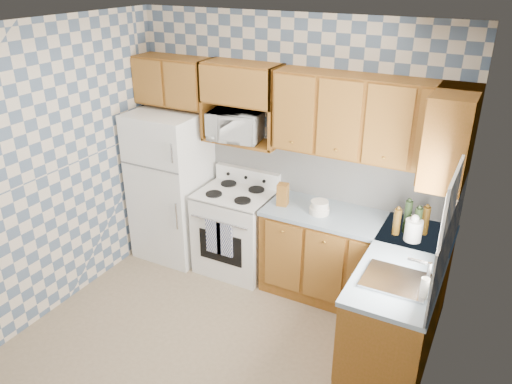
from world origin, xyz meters
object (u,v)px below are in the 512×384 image
(refrigerator, at_px, (172,185))
(microwave, at_px, (235,126))
(stove_body, at_px, (236,231))
(electric_kettle, at_px, (413,230))

(refrigerator, bearing_deg, microwave, 11.79)
(stove_body, xyz_separation_m, electric_kettle, (1.85, -0.14, 0.56))
(microwave, xyz_separation_m, electric_kettle, (1.91, -0.27, -0.58))
(microwave, relative_size, electric_kettle, 2.80)
(refrigerator, xyz_separation_m, microwave, (0.75, 0.16, 0.76))
(refrigerator, relative_size, microwave, 3.16)
(refrigerator, xyz_separation_m, stove_body, (0.80, 0.03, -0.39))
(stove_body, height_order, electric_kettle, electric_kettle)
(microwave, bearing_deg, stove_body, -74.16)
(stove_body, distance_m, electric_kettle, 1.94)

